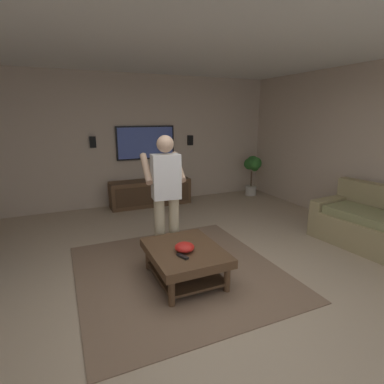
{
  "coord_description": "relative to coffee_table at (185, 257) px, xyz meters",
  "views": [
    {
      "loc": [
        -2.67,
        1.36,
        1.88
      ],
      "look_at": [
        0.68,
        -0.13,
        0.94
      ],
      "focal_mm": 28.19,
      "sensor_mm": 36.0,
      "label": 1
    }
  ],
  "objects": [
    {
      "name": "ground_plane",
      "position": [
        -0.27,
        -0.14,
        -0.3
      ],
      "size": [
        8.8,
        8.8,
        0.0
      ],
      "primitive_type": "plane",
      "color": "tan"
    },
    {
      "name": "wall_speaker_right",
      "position": [
        3.36,
        0.57,
        1.07
      ],
      "size": [
        0.06,
        0.12,
        0.22
      ],
      "primitive_type": "cube",
      "color": "black"
    },
    {
      "name": "bowl",
      "position": [
        -0.07,
        0.03,
        0.15
      ],
      "size": [
        0.22,
        0.22,
        0.1
      ],
      "primitive_type": "ellipsoid",
      "color": "red",
      "rests_on": "coffee_table"
    },
    {
      "name": "ceiling_slab",
      "position": [
        -0.27,
        -0.14,
        2.46
      ],
      "size": [
        7.53,
        6.74,
        0.1
      ],
      "primitive_type": "cube",
      "color": "white"
    },
    {
      "name": "person_standing",
      "position": [
        0.7,
        -0.02,
        0.64
      ],
      "size": [
        0.57,
        0.57,
        1.64
      ],
      "rotation": [
        0.0,
        0.0,
        -0.09
      ],
      "color": "#C6B793",
      "rests_on": "ground"
    },
    {
      "name": "wall_back_tv",
      "position": [
        3.44,
        -0.14,
        1.06
      ],
      "size": [
        0.1,
        6.74,
        2.71
      ],
      "primitive_type": "cube",
      "color": "#BCA893",
      "rests_on": "ground"
    },
    {
      "name": "area_rug",
      "position": [
        0.2,
        -0.0,
        -0.29
      ],
      "size": [
        2.5,
        2.39,
        0.01
      ],
      "primitive_type": "cube",
      "color": "#7A604C",
      "rests_on": "ground"
    },
    {
      "name": "tv",
      "position": [
        3.35,
        -0.5,
        1.02
      ],
      "size": [
        0.05,
        1.25,
        0.7
      ],
      "rotation": [
        0.0,
        0.0,
        3.14
      ],
      "color": "black"
    },
    {
      "name": "media_console",
      "position": [
        3.11,
        -0.5,
        -0.02
      ],
      "size": [
        0.45,
        1.7,
        0.55
      ],
      "rotation": [
        0.0,
        0.0,
        3.14
      ],
      "color": "#513823",
      "rests_on": "ground"
    },
    {
      "name": "wall_speaker_left",
      "position": [
        3.36,
        -1.54,
        1.04
      ],
      "size": [
        0.06,
        0.12,
        0.22
      ],
      "primitive_type": "cube",
      "color": "black"
    },
    {
      "name": "coffee_table",
      "position": [
        0.0,
        0.0,
        0.0
      ],
      "size": [
        1.0,
        0.8,
        0.4
      ],
      "color": "#513823",
      "rests_on": "ground"
    },
    {
      "name": "potted_plant_tall",
      "position": [
        2.9,
        -2.95,
        0.38
      ],
      "size": [
        0.42,
        0.35,
        0.96
      ],
      "color": "#B7B2A8",
      "rests_on": "ground"
    },
    {
      "name": "remote_white",
      "position": [
        -0.0,
        0.01,
        0.12
      ],
      "size": [
        0.15,
        0.11,
        0.02
      ],
      "primitive_type": "cube",
      "rotation": [
        0.0,
        0.0,
        0.49
      ],
      "color": "white",
      "rests_on": "coffee_table"
    },
    {
      "name": "vase_round",
      "position": [
        3.11,
        -0.98,
        0.36
      ],
      "size": [
        0.22,
        0.22,
        0.22
      ],
      "primitive_type": "sphere",
      "color": "teal",
      "rests_on": "media_console"
    },
    {
      "name": "remote_black",
      "position": [
        -0.21,
        0.11,
        0.12
      ],
      "size": [
        0.16,
        0.09,
        0.02
      ],
      "primitive_type": "cube",
      "rotation": [
        0.0,
        0.0,
        3.48
      ],
      "color": "black",
      "rests_on": "coffee_table"
    }
  ]
}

